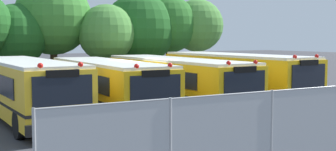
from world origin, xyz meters
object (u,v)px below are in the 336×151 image
(school_bus_2, at_px, (175,80))
(tree_5, at_px, (140,30))
(school_bus_3, at_px, (235,76))
(tree_6, at_px, (168,25))
(tree_2, at_px, (19,32))
(school_bus_0, at_px, (25,87))
(school_bus_1, at_px, (107,85))
(tree_3, at_px, (54,17))
(tree_4, at_px, (106,33))
(tree_7, at_px, (198,26))

(school_bus_2, bearing_deg, tree_5, -104.91)
(school_bus_3, xyz_separation_m, tree_6, (0.96, 8.65, 2.86))
(school_bus_2, relative_size, tree_2, 1.99)
(school_bus_2, bearing_deg, school_bus_3, 176.16)
(school_bus_3, relative_size, tree_6, 1.61)
(school_bus_0, relative_size, school_bus_3, 0.99)
(tree_2, bearing_deg, school_bus_1, -79.49)
(tree_3, bearing_deg, tree_4, -34.06)
(tree_2, distance_m, tree_7, 12.19)
(school_bus_0, bearing_deg, school_bus_1, 172.92)
(tree_3, xyz_separation_m, tree_5, (5.55, -0.96, -0.80))
(tree_6, distance_m, tree_7, 2.27)
(tree_3, xyz_separation_m, tree_7, (9.86, -1.50, -0.47))
(school_bus_2, relative_size, school_bus_3, 1.08)
(tree_2, bearing_deg, tree_7, -5.47)
(school_bus_0, distance_m, school_bus_1, 3.50)
(school_bus_2, xyz_separation_m, school_bus_3, (3.48, -0.26, 0.08))
(school_bus_3, bearing_deg, school_bus_0, -2.73)
(school_bus_2, height_order, tree_3, tree_3)
(school_bus_1, bearing_deg, tree_6, -131.36)
(school_bus_0, bearing_deg, tree_3, -113.96)
(school_bus_2, xyz_separation_m, tree_3, (-3.17, 9.63, 3.40))
(school_bus_0, height_order, tree_5, tree_5)
(tree_7, bearing_deg, school_bus_0, -149.70)
(school_bus_2, xyz_separation_m, tree_4, (-0.43, 7.78, 2.36))
(school_bus_0, xyz_separation_m, tree_6, (11.57, 8.34, 2.90))
(school_bus_1, xyz_separation_m, school_bus_3, (7.12, 0.03, 0.09))
(tree_3, relative_size, tree_4, 1.29)
(school_bus_3, distance_m, tree_7, 9.43)
(school_bus_1, xyz_separation_m, tree_5, (6.03, 8.97, 2.61))
(school_bus_0, relative_size, tree_7, 1.63)
(tree_2, relative_size, tree_6, 0.88)
(school_bus_1, height_order, tree_7, tree_7)
(school_bus_1, height_order, school_bus_2, school_bus_2)
(tree_6, bearing_deg, tree_7, -6.50)
(school_bus_0, xyz_separation_m, tree_2, (1.71, 9.24, 2.37))
(school_bus_3, distance_m, tree_5, 9.34)
(school_bus_3, distance_m, tree_4, 9.23)
(tree_2, height_order, tree_3, tree_3)
(school_bus_1, xyz_separation_m, tree_4, (3.21, 8.08, 2.37))
(tree_4, distance_m, tree_5, 2.97)
(school_bus_3, bearing_deg, tree_5, -84.11)
(tree_3, bearing_deg, tree_2, -171.30)
(school_bus_3, height_order, tree_2, tree_2)
(school_bus_1, relative_size, tree_6, 1.57)
(school_bus_3, xyz_separation_m, tree_2, (-8.90, 9.55, 2.33))
(tree_7, bearing_deg, tree_2, 174.53)
(tree_2, relative_size, tree_4, 1.00)
(school_bus_0, bearing_deg, school_bus_2, 178.17)
(school_bus_3, relative_size, tree_3, 1.42)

